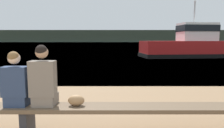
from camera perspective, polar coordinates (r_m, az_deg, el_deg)
The scene contains 7 objects.
water_surface at distance 126.70m, azimuth -0.36°, elevation 6.14°, with size 240.00×240.00×0.00m, color #5684A3.
far_shoreline at distance 168.28m, azimuth -0.21°, elevation 7.96°, with size 600.00×12.00×9.67m, color #384233.
bench_main at distance 3.74m, azimuth -22.90°, elevation -12.02°, with size 8.68×0.43×0.47m.
person_left at distance 3.69m, azimuth -25.46°, elevation -4.95°, with size 0.41×0.39×0.92m.
person_right at distance 3.51m, azimuth -18.79°, elevation -4.31°, with size 0.41×0.39×1.03m.
shopping_bag at distance 3.46m, azimuth -9.97°, elevation -10.17°, with size 0.28×0.16×0.19m.
tugboat_red at distance 20.23m, azimuth 22.22°, elevation 4.69°, with size 9.74×4.32×5.15m.
Camera 1 is at (1.29, -0.62, 1.57)m, focal length 32.00 mm.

